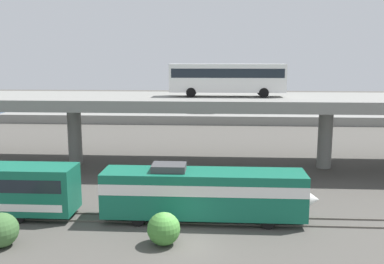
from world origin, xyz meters
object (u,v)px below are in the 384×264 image
(parked_car_1, at_px, (367,108))
(parked_car_4, at_px, (254,108))
(parked_car_5, at_px, (156,107))
(train_locomotive, at_px, (213,192))
(transit_bus_on_overpass, at_px, (227,77))
(parked_car_3, at_px, (237,106))
(parked_car_2, at_px, (284,106))
(parked_car_0, at_px, (202,109))

(parked_car_1, distance_m, parked_car_4, 21.07)
(parked_car_1, xyz_separation_m, parked_car_5, (-39.64, -0.69, 0.00))
(train_locomotive, height_order, parked_car_5, train_locomotive)
(transit_bus_on_overpass, xyz_separation_m, parked_car_3, (2.80, 37.94, -7.33))
(parked_car_5, bearing_deg, parked_car_1, 1.00)
(train_locomotive, xyz_separation_m, parked_car_4, (7.13, 50.63, 0.17))
(train_locomotive, distance_m, parked_car_1, 58.66)
(train_locomotive, xyz_separation_m, parked_car_2, (13.18, 53.88, 0.17))
(transit_bus_on_overpass, xyz_separation_m, parked_car_4, (5.89, 35.03, -7.33))
(transit_bus_on_overpass, height_order, parked_car_2, transit_bus_on_overpass)
(parked_car_1, height_order, parked_car_4, same)
(parked_car_1, bearing_deg, parked_car_5, -179.00)
(parked_car_0, bearing_deg, parked_car_3, 37.26)
(parked_car_3, relative_size, parked_car_5, 1.06)
(parked_car_3, distance_m, parked_car_5, 15.74)
(train_locomotive, bearing_deg, parked_car_5, 102.72)
(transit_bus_on_overpass, relative_size, parked_car_4, 2.69)
(parked_car_0, relative_size, parked_car_2, 1.00)
(transit_bus_on_overpass, distance_m, parked_car_3, 38.75)
(transit_bus_on_overpass, height_order, parked_car_5, transit_bus_on_overpass)
(transit_bus_on_overpass, distance_m, parked_car_2, 40.76)
(parked_car_1, height_order, parked_car_3, same)
(train_locomotive, height_order, parked_car_0, train_locomotive)
(parked_car_4, xyz_separation_m, parked_car_5, (-18.59, 0.13, -0.00))
(parked_car_3, bearing_deg, transit_bus_on_overpass, 85.78)
(parked_car_3, bearing_deg, train_locomotive, 85.69)
(parked_car_0, relative_size, parked_car_3, 1.00)
(parked_car_1, height_order, parked_car_2, same)
(parked_car_5, bearing_deg, parked_car_3, 10.18)
(train_locomotive, relative_size, parked_car_1, 3.72)
(parked_car_2, bearing_deg, transit_bus_on_overpass, 72.67)
(parked_car_0, relative_size, parked_car_5, 1.07)
(transit_bus_on_overpass, distance_m, parked_car_4, 36.27)
(train_locomotive, xyz_separation_m, parked_car_3, (4.03, 53.54, 0.17))
(transit_bus_on_overpass, bearing_deg, parked_car_2, 72.67)
(parked_car_0, xyz_separation_m, parked_car_1, (30.73, 2.92, -0.00))
(parked_car_4, height_order, parked_car_5, same)
(transit_bus_on_overpass, xyz_separation_m, parked_car_0, (-3.79, 32.93, -7.34))
(parked_car_1, bearing_deg, parked_car_2, 170.80)
(parked_car_0, distance_m, parked_car_4, 9.90)
(parked_car_2, height_order, parked_car_4, same)
(parked_car_4, bearing_deg, parked_car_2, 28.22)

